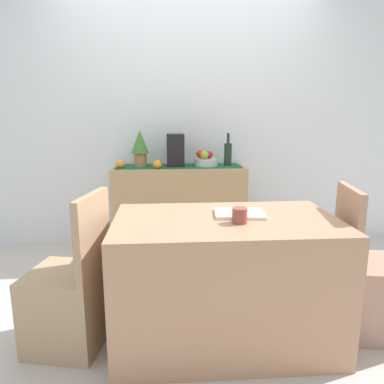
{
  "coord_description": "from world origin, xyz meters",
  "views": [
    {
      "loc": [
        -0.22,
        -2.44,
        1.31
      ],
      "look_at": [
        -0.02,
        0.36,
        0.71
      ],
      "focal_mm": 33.85,
      "sensor_mm": 36.0,
      "label": 1
    }
  ],
  "objects_px": {
    "coffee_maker": "(175,150)",
    "coffee_cup": "(240,216)",
    "dining_table": "(225,279)",
    "open_book": "(239,214)",
    "potted_plant": "(140,146)",
    "wine_bottle": "(228,154)",
    "sideboard_console": "(179,209)",
    "fruit_bowl": "(206,162)",
    "chair_by_corner": "(370,290)",
    "chair_near_window": "(70,302)"
  },
  "relations": [
    {
      "from": "coffee_maker",
      "to": "coffee_cup",
      "type": "distance_m",
      "value": 1.56
    },
    {
      "from": "dining_table",
      "to": "open_book",
      "type": "xyz_separation_m",
      "value": [
        0.09,
        0.06,
        0.38
      ]
    },
    {
      "from": "coffee_maker",
      "to": "coffee_cup",
      "type": "relative_size",
      "value": 3.64
    },
    {
      "from": "dining_table",
      "to": "coffee_cup",
      "type": "xyz_separation_m",
      "value": [
        0.06,
        -0.09,
        0.41
      ]
    },
    {
      "from": "potted_plant",
      "to": "coffee_cup",
      "type": "relative_size",
      "value": 4.07
    },
    {
      "from": "open_book",
      "to": "wine_bottle",
      "type": "bearing_deg",
      "value": 88.33
    },
    {
      "from": "sideboard_console",
      "to": "coffee_maker",
      "type": "distance_m",
      "value": 0.57
    },
    {
      "from": "potted_plant",
      "to": "coffee_cup",
      "type": "bearing_deg",
      "value": -67.72
    },
    {
      "from": "fruit_bowl",
      "to": "coffee_maker",
      "type": "distance_m",
      "value": 0.31
    },
    {
      "from": "dining_table",
      "to": "coffee_cup",
      "type": "bearing_deg",
      "value": -57.96
    },
    {
      "from": "wine_bottle",
      "to": "coffee_cup",
      "type": "relative_size",
      "value": 3.71
    },
    {
      "from": "fruit_bowl",
      "to": "wine_bottle",
      "type": "xyz_separation_m",
      "value": [
        0.2,
        0.0,
        0.07
      ]
    },
    {
      "from": "dining_table",
      "to": "chair_by_corner",
      "type": "distance_m",
      "value": 0.9
    },
    {
      "from": "wine_bottle",
      "to": "chair_near_window",
      "type": "xyz_separation_m",
      "value": [
        -1.14,
        -1.43,
        -0.68
      ]
    },
    {
      "from": "chair_near_window",
      "to": "coffee_maker",
      "type": "bearing_deg",
      "value": 65.57
    },
    {
      "from": "sideboard_console",
      "to": "fruit_bowl",
      "type": "bearing_deg",
      "value": 0.0
    },
    {
      "from": "chair_near_window",
      "to": "sideboard_console",
      "type": "bearing_deg",
      "value": 64.55
    },
    {
      "from": "fruit_bowl",
      "to": "chair_by_corner",
      "type": "relative_size",
      "value": 0.25
    },
    {
      "from": "fruit_bowl",
      "to": "coffee_cup",
      "type": "bearing_deg",
      "value": -89.68
    },
    {
      "from": "dining_table",
      "to": "open_book",
      "type": "height_order",
      "value": "open_book"
    },
    {
      "from": "potted_plant",
      "to": "dining_table",
      "type": "xyz_separation_m",
      "value": [
        0.57,
        -1.43,
        -0.65
      ]
    },
    {
      "from": "fruit_bowl",
      "to": "coffee_maker",
      "type": "height_order",
      "value": "coffee_maker"
    },
    {
      "from": "sideboard_console",
      "to": "coffee_cup",
      "type": "xyz_separation_m",
      "value": [
        0.27,
        -1.52,
        0.37
      ]
    },
    {
      "from": "dining_table",
      "to": "fruit_bowl",
      "type": "bearing_deg",
      "value": 88.06
    },
    {
      "from": "dining_table",
      "to": "coffee_cup",
      "type": "height_order",
      "value": "coffee_cup"
    },
    {
      "from": "dining_table",
      "to": "coffee_cup",
      "type": "distance_m",
      "value": 0.42
    },
    {
      "from": "dining_table",
      "to": "chair_near_window",
      "type": "relative_size",
      "value": 1.4
    },
    {
      "from": "fruit_bowl",
      "to": "coffee_maker",
      "type": "relative_size",
      "value": 0.73
    },
    {
      "from": "potted_plant",
      "to": "chair_near_window",
      "type": "bearing_deg",
      "value": -102.82
    },
    {
      "from": "sideboard_console",
      "to": "wine_bottle",
      "type": "bearing_deg",
      "value": 0.0
    },
    {
      "from": "sideboard_console",
      "to": "chair_by_corner",
      "type": "height_order",
      "value": "chair_by_corner"
    },
    {
      "from": "fruit_bowl",
      "to": "open_book",
      "type": "bearing_deg",
      "value": -88.38
    },
    {
      "from": "fruit_bowl",
      "to": "potted_plant",
      "type": "bearing_deg",
      "value": 180.0
    },
    {
      "from": "potted_plant",
      "to": "open_book",
      "type": "relative_size",
      "value": 1.21
    },
    {
      "from": "wine_bottle",
      "to": "dining_table",
      "type": "xyz_separation_m",
      "value": [
        -0.25,
        -1.43,
        -0.57
      ]
    },
    {
      "from": "fruit_bowl",
      "to": "chair_by_corner",
      "type": "height_order",
      "value": "fruit_bowl"
    },
    {
      "from": "potted_plant",
      "to": "dining_table",
      "type": "distance_m",
      "value": 1.67
    },
    {
      "from": "dining_table",
      "to": "sideboard_console",
      "type": "bearing_deg",
      "value": 98.37
    },
    {
      "from": "fruit_bowl",
      "to": "dining_table",
      "type": "distance_m",
      "value": 1.51
    },
    {
      "from": "dining_table",
      "to": "chair_near_window",
      "type": "bearing_deg",
      "value": -179.78
    },
    {
      "from": "coffee_maker",
      "to": "potted_plant",
      "type": "distance_m",
      "value": 0.33
    },
    {
      "from": "coffee_maker",
      "to": "potted_plant",
      "type": "relative_size",
      "value": 0.9
    },
    {
      "from": "coffee_maker",
      "to": "chair_by_corner",
      "type": "bearing_deg",
      "value": -51.53
    },
    {
      "from": "sideboard_console",
      "to": "dining_table",
      "type": "relative_size",
      "value": 0.98
    },
    {
      "from": "dining_table",
      "to": "wine_bottle",
      "type": "bearing_deg",
      "value": 80.02
    },
    {
      "from": "sideboard_console",
      "to": "open_book",
      "type": "xyz_separation_m",
      "value": [
        0.3,
        -1.37,
        0.33
      ]
    },
    {
      "from": "open_book",
      "to": "potted_plant",
      "type": "bearing_deg",
      "value": 120.69
    },
    {
      "from": "wine_bottle",
      "to": "potted_plant",
      "type": "height_order",
      "value": "potted_plant"
    },
    {
      "from": "potted_plant",
      "to": "chair_near_window",
      "type": "relative_size",
      "value": 0.38
    },
    {
      "from": "chair_near_window",
      "to": "chair_by_corner",
      "type": "bearing_deg",
      "value": 0.2
    }
  ]
}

